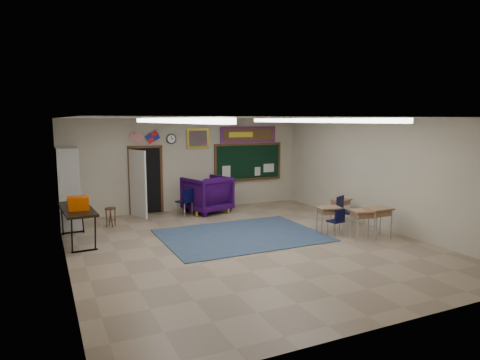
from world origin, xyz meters
name	(u,v)px	position (x,y,z in m)	size (l,w,h in m)	color
floor	(248,245)	(0.00, 0.00, 0.00)	(9.00, 9.00, 0.00)	gray
back_wall	(188,164)	(0.00, 4.50, 1.50)	(8.00, 0.04, 3.00)	#A99F89
front_wall	(390,225)	(0.00, -4.50, 1.50)	(8.00, 0.04, 3.00)	#A99F89
left_wall	(64,195)	(-4.00, 0.00, 1.50)	(0.04, 9.00, 3.00)	#A99F89
right_wall	(380,174)	(4.00, 0.00, 1.50)	(0.04, 9.00, 3.00)	#A99F89
ceiling	(248,118)	(0.00, 0.00, 3.00)	(8.00, 9.00, 0.04)	silver
area_rug	(241,235)	(0.20, 0.80, 0.01)	(4.00, 3.00, 0.02)	#334462
fluorescent_strips	(248,121)	(0.00, 0.00, 2.94)	(3.86, 6.00, 0.10)	white
doorway	(144,181)	(-1.50, 4.35, 1.06)	(1.10, 0.89, 2.16)	black
chalkboard	(248,163)	(2.20, 4.46, 1.46)	(2.55, 0.14, 1.30)	#502F17
bulletin_board	(248,134)	(2.20, 4.47, 2.45)	(2.10, 0.05, 0.55)	red
framed_art_print	(198,138)	(0.35, 4.47, 2.35)	(0.75, 0.05, 0.65)	#B09322
wall_clock	(171,139)	(-0.55, 4.47, 2.35)	(0.32, 0.05, 0.32)	black
wall_flags	(145,135)	(-1.40, 4.44, 2.48)	(1.16, 0.06, 0.70)	red
storage_cabinet	(68,187)	(-3.71, 3.85, 1.10)	(0.59, 1.25, 2.20)	#AFAFAB
wingback_armchair	(207,194)	(0.40, 3.82, 0.59)	(1.25, 1.29, 1.17)	#210537
student_chair_reading	(185,202)	(-0.42, 3.60, 0.43)	(0.43, 0.43, 0.87)	black
student_chair_desk_a	(335,222)	(2.39, -0.22, 0.36)	(0.36, 0.36, 0.72)	black
student_chair_desk_b	(346,213)	(3.10, 0.24, 0.44)	(0.44, 0.44, 0.89)	black
student_desk_front_left	(328,219)	(2.36, 0.04, 0.39)	(0.68, 0.57, 0.71)	#8F6442
student_desk_front_right	(341,209)	(3.47, 0.94, 0.38)	(0.67, 0.59, 0.67)	#8F6442
student_desk_back_left	(363,223)	(2.81, -0.79, 0.42)	(0.70, 0.58, 0.75)	#8F6442
student_desk_back_right	(378,221)	(3.21, -0.85, 0.43)	(0.65, 0.49, 0.78)	#8F6442
folding_table	(78,223)	(-3.65, 1.98, 0.46)	(0.81, 2.08, 1.16)	black
wooden_stool	(111,217)	(-2.70, 3.20, 0.28)	(0.30, 0.30, 0.53)	#4A2716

